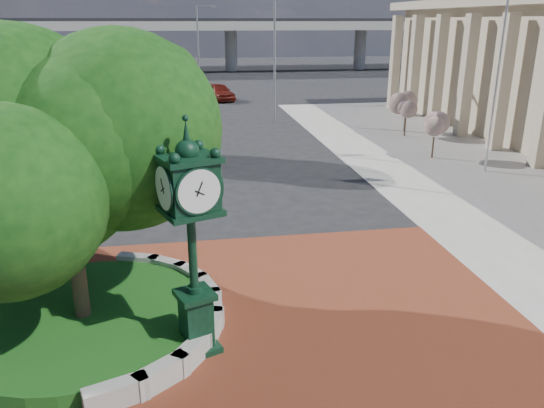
{
  "coord_description": "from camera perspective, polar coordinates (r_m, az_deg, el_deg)",
  "views": [
    {
      "loc": [
        -2.29,
        -11.94,
        7.19
      ],
      "look_at": [
        -0.08,
        1.5,
        2.47
      ],
      "focal_mm": 35.0,
      "sensor_mm": 36.0,
      "label": 1
    }
  ],
  "objects": [
    {
      "name": "plaza",
      "position": [
        13.28,
        2.15,
        -13.57
      ],
      "size": [
        12.0,
        12.0,
        0.04
      ],
      "primitive_type": "cube",
      "color": "brown",
      "rests_on": "ground"
    },
    {
      "name": "street_lamp_far",
      "position": [
        53.56,
        -7.72,
        16.66
      ],
      "size": [
        1.93,
        0.3,
        8.59
      ],
      "color": "slate",
      "rests_on": "ground"
    },
    {
      "name": "post_clock",
      "position": [
        11.4,
        -8.65,
        -3.01
      ],
      "size": [
        1.37,
        1.37,
        5.35
      ],
      "color": "black",
      "rests_on": "ground"
    },
    {
      "name": "overpass",
      "position": [
        81.97,
        -8.32,
        18.49
      ],
      "size": [
        90.0,
        12.0,
        7.5
      ],
      "color": "#9E9B93",
      "rests_on": "ground"
    },
    {
      "name": "shrub_mid",
      "position": [
        35.76,
        14.23,
        9.55
      ],
      "size": [
        1.2,
        1.2,
        2.2
      ],
      "color": "#38281C",
      "rests_on": "ground"
    },
    {
      "name": "tree_street",
      "position": [
        30.25,
        -12.74,
        11.17
      ],
      "size": [
        4.4,
        4.4,
        5.45
      ],
      "color": "#38281C",
      "rests_on": "ground"
    },
    {
      "name": "grass_bed",
      "position": [
        14.1,
        -19.52,
        -11.82
      ],
      "size": [
        6.1,
        6.1,
        0.4
      ],
      "primitive_type": "cylinder",
      "color": "#154714",
      "rests_on": "ground"
    },
    {
      "name": "ground",
      "position": [
        14.12,
        1.34,
        -11.48
      ],
      "size": [
        200.0,
        200.0,
        0.0
      ],
      "primitive_type": "plane",
      "color": "black",
      "rests_on": "ground"
    },
    {
      "name": "shrub_near",
      "position": [
        30.24,
        17.08,
        7.63
      ],
      "size": [
        1.2,
        1.2,
        2.2
      ],
      "color": "#38281C",
      "rests_on": "ground"
    },
    {
      "name": "planter_wall",
      "position": [
        13.81,
        -9.99,
        -11.27
      ],
      "size": [
        2.96,
        6.77,
        0.54
      ],
      "color": "#9E9B93",
      "rests_on": "ground"
    },
    {
      "name": "flagpole_b",
      "position": [
        27.89,
        23.13,
        12.7
      ],
      "size": [
        1.46,
        0.17,
        9.33
      ],
      "color": "silver",
      "rests_on": "ground"
    },
    {
      "name": "parked_car",
      "position": [
        51.52,
        -5.74,
        11.91
      ],
      "size": [
        3.22,
        5.04,
        1.6
      ],
      "primitive_type": "imported",
      "rotation": [
        0.0,
        0.0,
        0.31
      ],
      "color": "#50120B",
      "rests_on": "ground"
    },
    {
      "name": "tree_planter",
      "position": [
        12.72,
        -21.26,
        2.0
      ],
      "size": [
        5.2,
        5.2,
        6.33
      ],
      "color": "#38281C",
      "rests_on": "ground"
    },
    {
      "name": "shrub_far",
      "position": [
        37.42,
        14.2,
        9.96
      ],
      "size": [
        1.2,
        1.2,
        2.2
      ],
      "color": "#38281C",
      "rests_on": "ground"
    },
    {
      "name": "street_lamp_near",
      "position": [
        39.38,
        0.59,
        16.28
      ],
      "size": [
        1.99,
        0.54,
        8.93
      ],
      "color": "slate",
      "rests_on": "ground"
    }
  ]
}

